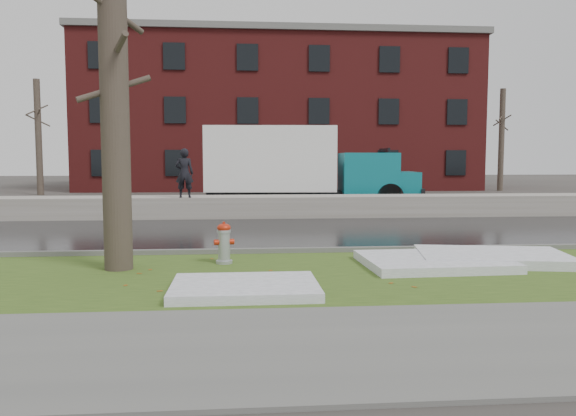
{
  "coord_description": "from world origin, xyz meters",
  "views": [
    {
      "loc": [
        -0.64,
        -10.85,
        2.04
      ],
      "look_at": [
        0.35,
        1.01,
        1.0
      ],
      "focal_mm": 35.0,
      "sensor_mm": 36.0,
      "label": 1
    }
  ],
  "objects": [
    {
      "name": "sidewalk",
      "position": [
        0.0,
        -5.0,
        0.03
      ],
      "size": [
        60.0,
        3.0,
        0.05
      ],
      "primitive_type": "cube",
      "color": "slate",
      "rests_on": "ground"
    },
    {
      "name": "snow_patch_far",
      "position": [
        -0.59,
        -2.5,
        0.11
      ],
      "size": [
        2.2,
        1.61,
        0.14
      ],
      "primitive_type": "cube",
      "rotation": [
        0.0,
        0.0,
        0.0
      ],
      "color": "white",
      "rests_on": "verge"
    },
    {
      "name": "brick_building",
      "position": [
        2.0,
        30.0,
        5.0
      ],
      "size": [
        26.0,
        12.0,
        10.0
      ],
      "primitive_type": "cube",
      "color": "maroon",
      "rests_on": "ground"
    },
    {
      "name": "ground",
      "position": [
        0.0,
        0.0,
        0.0
      ],
      "size": [
        120.0,
        120.0,
        0.0
      ],
      "primitive_type": "plane",
      "color": "#47423D",
      "rests_on": "ground"
    },
    {
      "name": "bg_tree_center",
      "position": [
        -6.0,
        26.0,
        3.33
      ],
      "size": [
        1.4,
        1.62,
        6.5
      ],
      "color": "brown",
      "rests_on": "ground"
    },
    {
      "name": "snow_patch_near",
      "position": [
        2.96,
        -0.7,
        0.12
      ],
      "size": [
        2.67,
        2.1,
        0.16
      ],
      "primitive_type": "cube",
      "rotation": [
        0.0,
        0.0,
        0.04
      ],
      "color": "white",
      "rests_on": "verge"
    },
    {
      "name": "parking_lot",
      "position": [
        0.0,
        13.0,
        0.01
      ],
      "size": [
        60.0,
        9.0,
        0.03
      ],
      "primitive_type": "cube",
      "color": "slate",
      "rests_on": "ground"
    },
    {
      "name": "fire_hydrant",
      "position": [
        -0.98,
        -0.13,
        0.47
      ],
      "size": [
        0.4,
        0.36,
        0.8
      ],
      "rotation": [
        0.0,
        0.0,
        0.22
      ],
      "color": "#A8ACB0",
      "rests_on": "verge"
    },
    {
      "name": "snowbank",
      "position": [
        0.0,
        8.7,
        0.38
      ],
      "size": [
        60.0,
        1.6,
        0.75
      ],
      "primitive_type": "cube",
      "color": "#A8A29A",
      "rests_on": "ground"
    },
    {
      "name": "tree",
      "position": [
        -2.87,
        -0.54,
        3.22
      ],
      "size": [
        1.25,
        1.44,
        6.31
      ],
      "rotation": [
        0.0,
        0.0,
        0.04
      ],
      "color": "brown",
      "rests_on": "verge"
    },
    {
      "name": "worker",
      "position": [
        -2.52,
        8.1,
        1.57
      ],
      "size": [
        0.6,
        0.39,
        1.65
      ],
      "primitive_type": "imported",
      "rotation": [
        0.0,
        0.0,
        3.14
      ],
      "color": "black",
      "rests_on": "snowbank"
    },
    {
      "name": "box_truck",
      "position": [
        1.65,
        12.31,
        1.78
      ],
      "size": [
        10.17,
        2.86,
        3.37
      ],
      "rotation": [
        0.0,
        0.0,
        -0.06
      ],
      "color": "black",
      "rests_on": "ground"
    },
    {
      "name": "snow_patch_side",
      "position": [
        4.25,
        -0.38,
        0.13
      ],
      "size": [
        3.08,
        2.28,
        0.18
      ],
      "primitive_type": "cube",
      "rotation": [
        0.0,
        0.0,
        -0.18
      ],
      "color": "white",
      "rests_on": "verge"
    },
    {
      "name": "bg_tree_left",
      "position": [
        -12.0,
        22.0,
        3.33
      ],
      "size": [
        1.4,
        1.62,
        6.5
      ],
      "color": "brown",
      "rests_on": "ground"
    },
    {
      "name": "road",
      "position": [
        0.0,
        4.5,
        0.01
      ],
      "size": [
        60.0,
        7.0,
        0.03
      ],
      "primitive_type": "cube",
      "color": "black",
      "rests_on": "ground"
    },
    {
      "name": "curb",
      "position": [
        0.0,
        1.0,
        0.07
      ],
      "size": [
        60.0,
        0.15,
        0.14
      ],
      "primitive_type": "cube",
      "color": "slate",
      "rests_on": "ground"
    },
    {
      "name": "bg_tree_right",
      "position": [
        16.0,
        24.0,
        3.33
      ],
      "size": [
        1.4,
        1.62,
        6.5
      ],
      "color": "brown",
      "rests_on": "ground"
    },
    {
      "name": "verge",
      "position": [
        0.0,
        -1.25,
        0.02
      ],
      "size": [
        60.0,
        4.5,
        0.04
      ],
      "primitive_type": "cube",
      "color": "#314818",
      "rests_on": "ground"
    }
  ]
}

